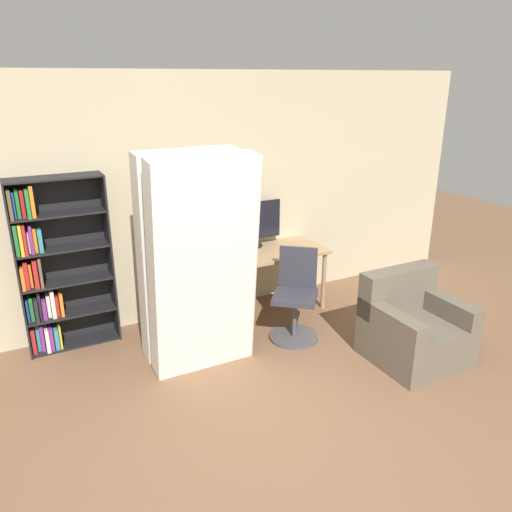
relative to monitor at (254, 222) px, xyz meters
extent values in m
plane|color=brown|center=(-0.97, -2.59, -1.03)|extent=(16.00, 16.00, 0.00)
cube|color=#C6B793|center=(-0.97, 0.15, 0.32)|extent=(8.00, 0.06, 2.70)
cube|color=tan|center=(-0.02, -0.23, -0.31)|extent=(1.49, 0.69, 0.03)
cylinder|color=tan|center=(-0.70, -0.51, -0.68)|extent=(0.05, 0.05, 0.70)
cylinder|color=tan|center=(0.67, -0.51, -0.68)|extent=(0.05, 0.05, 0.70)
cylinder|color=tan|center=(-0.70, 0.06, -0.68)|extent=(0.05, 0.05, 0.70)
cylinder|color=tan|center=(0.67, 0.06, -0.68)|extent=(0.05, 0.05, 0.70)
cylinder|color=black|center=(0.00, 0.00, -0.28)|extent=(0.20, 0.20, 0.02)
cylinder|color=black|center=(0.00, 0.00, -0.23)|extent=(0.04, 0.04, 0.08)
cube|color=black|center=(0.00, 0.00, 0.02)|extent=(0.69, 0.02, 0.45)
cube|color=black|center=(0.00, 0.00, 0.02)|extent=(0.67, 0.03, 0.42)
cylinder|color=#4C4C51|center=(-0.03, -0.99, -1.01)|extent=(0.52, 0.52, 0.03)
cylinder|color=#4C4C51|center=(-0.03, -0.99, -0.78)|extent=(0.05, 0.05, 0.43)
cube|color=#33333D|center=(-0.03, -0.99, -0.54)|extent=(0.62, 0.62, 0.05)
cube|color=#33333D|center=(0.09, -0.83, -0.29)|extent=(0.33, 0.28, 0.45)
cube|color=black|center=(-2.55, -0.03, -0.15)|extent=(0.02, 0.30, 1.75)
cube|color=black|center=(-1.68, -0.03, -0.15)|extent=(0.02, 0.30, 1.75)
cube|color=black|center=(-2.11, 0.11, -0.15)|extent=(0.89, 0.02, 1.75)
cube|color=black|center=(-2.11, -0.03, -1.02)|extent=(0.85, 0.27, 0.02)
cube|color=black|center=(-2.11, -0.03, -0.67)|extent=(0.85, 0.27, 0.02)
cube|color=black|center=(-2.11, -0.03, -0.32)|extent=(0.85, 0.27, 0.02)
cube|color=black|center=(-2.11, -0.03, 0.02)|extent=(0.85, 0.27, 0.02)
cube|color=black|center=(-2.11, -0.03, 0.37)|extent=(0.85, 0.27, 0.02)
cube|color=black|center=(-2.11, -0.03, 0.72)|extent=(0.85, 0.27, 0.02)
cube|color=red|center=(-2.51, -0.03, -0.88)|extent=(0.04, 0.19, 0.26)
cube|color=teal|center=(-2.46, 0.00, -0.87)|extent=(0.03, 0.15, 0.28)
cube|color=#7A2D84|center=(-2.43, -0.01, -0.87)|extent=(0.03, 0.20, 0.28)
cube|color=silver|center=(-2.38, -0.06, -0.89)|extent=(0.03, 0.21, 0.24)
cube|color=#7A2D84|center=(-2.34, -0.04, -0.89)|extent=(0.04, 0.21, 0.24)
cube|color=teal|center=(-2.30, -0.06, -0.90)|extent=(0.04, 0.16, 0.22)
cube|color=gold|center=(-2.26, -0.03, -0.88)|extent=(0.02, 0.22, 0.25)
cube|color=#1E4C9E|center=(-2.52, -0.02, -0.55)|extent=(0.02, 0.17, 0.23)
cube|color=#287A38|center=(-2.48, -0.01, -0.54)|extent=(0.03, 0.16, 0.24)
cube|color=#232328|center=(-2.44, -0.05, -0.54)|extent=(0.03, 0.22, 0.24)
cube|color=#232328|center=(-2.40, -0.01, -0.52)|extent=(0.03, 0.17, 0.28)
cube|color=#7A2D84|center=(-2.37, -0.02, -0.56)|extent=(0.04, 0.22, 0.20)
cube|color=silver|center=(-2.32, -0.01, -0.55)|extent=(0.03, 0.16, 0.23)
cube|color=silver|center=(-2.28, -0.06, -0.52)|extent=(0.04, 0.15, 0.28)
cube|color=red|center=(-2.25, -0.01, -0.55)|extent=(0.03, 0.19, 0.21)
cube|color=orange|center=(-2.20, -0.03, -0.54)|extent=(0.03, 0.19, 0.24)
cube|color=orange|center=(-2.51, -0.03, -0.20)|extent=(0.03, 0.22, 0.22)
cube|color=red|center=(-2.47, -0.02, -0.18)|extent=(0.04, 0.20, 0.27)
cube|color=orange|center=(-2.44, 0.01, -0.20)|extent=(0.03, 0.18, 0.24)
cube|color=red|center=(-2.39, -0.07, -0.17)|extent=(0.04, 0.16, 0.28)
cube|color=brown|center=(-2.35, -0.05, -0.17)|extent=(0.03, 0.21, 0.30)
cube|color=#287A38|center=(-2.51, -0.04, 0.18)|extent=(0.03, 0.20, 0.30)
cube|color=gold|center=(-2.47, -0.05, 0.18)|extent=(0.03, 0.21, 0.30)
cube|color=red|center=(-2.44, -0.06, 0.18)|extent=(0.03, 0.21, 0.29)
cube|color=silver|center=(-2.41, 0.00, 0.13)|extent=(0.02, 0.19, 0.20)
cube|color=#7A2D84|center=(-2.39, -0.04, 0.17)|extent=(0.03, 0.20, 0.27)
cube|color=orange|center=(-2.35, -0.02, 0.15)|extent=(0.03, 0.16, 0.23)
cube|color=teal|center=(-2.31, -0.04, 0.14)|extent=(0.04, 0.15, 0.22)
cube|color=brown|center=(-2.51, -0.07, 0.52)|extent=(0.03, 0.17, 0.28)
cube|color=#1E4C9E|center=(-2.48, 0.01, 0.50)|extent=(0.02, 0.18, 0.24)
cube|color=#287A38|center=(-2.45, -0.01, 0.51)|extent=(0.03, 0.15, 0.27)
cube|color=red|center=(-2.41, 0.00, 0.51)|extent=(0.03, 0.19, 0.26)
cube|color=#287A38|center=(-2.37, -0.07, 0.51)|extent=(0.03, 0.19, 0.27)
cube|color=orange|center=(-2.33, -0.07, 0.53)|extent=(0.03, 0.16, 0.30)
cube|color=silver|center=(-1.07, -1.08, -0.01)|extent=(0.95, 0.46, 2.04)
cube|color=beige|center=(-0.60, -1.08, -0.01)|extent=(0.01, 0.46, 2.00)
cube|color=silver|center=(-1.07, -0.73, -0.01)|extent=(0.95, 0.38, 2.03)
cube|color=beige|center=(-0.60, -0.73, -0.01)|extent=(0.01, 0.38, 1.99)
cube|color=#665B4C|center=(0.80, -1.89, -0.83)|extent=(0.85, 0.80, 0.40)
cube|color=#665B4C|center=(0.80, -1.59, -0.40)|extent=(0.85, 0.20, 0.45)
cube|color=#665B4C|center=(0.46, -1.89, -0.53)|extent=(0.16, 0.80, 0.20)
cube|color=#665B4C|center=(1.15, -1.89, -0.53)|extent=(0.16, 0.80, 0.20)
camera|label=1|loc=(-2.56, -4.98, 1.60)|focal=35.00mm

